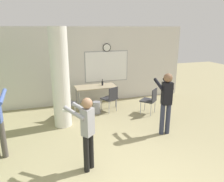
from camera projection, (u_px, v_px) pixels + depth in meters
wall_back at (84, 66)px, 8.02m from camera, size 8.00×0.15×2.80m
support_pillar at (60, 79)px, 6.05m from camera, size 0.49×0.49×2.80m
folding_table at (96, 88)px, 7.73m from camera, size 1.43×0.70×0.77m
bottle_on_table at (102, 83)px, 7.80m from camera, size 0.07×0.07×0.22m
waste_bin at (97, 107)px, 7.28m from camera, size 0.26×0.26×0.40m
chair_table_left at (66, 103)px, 6.80m from camera, size 0.61×0.61×0.87m
chair_mid_room at (150, 99)px, 7.13m from camera, size 0.62×0.62×0.87m
chair_table_right at (111, 97)px, 7.32m from camera, size 0.59×0.59×0.87m
person_playing_front at (87, 129)px, 4.19m from camera, size 0.58×0.59×1.52m
person_playing_side at (166, 99)px, 5.68m from camera, size 0.41×0.67×1.66m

